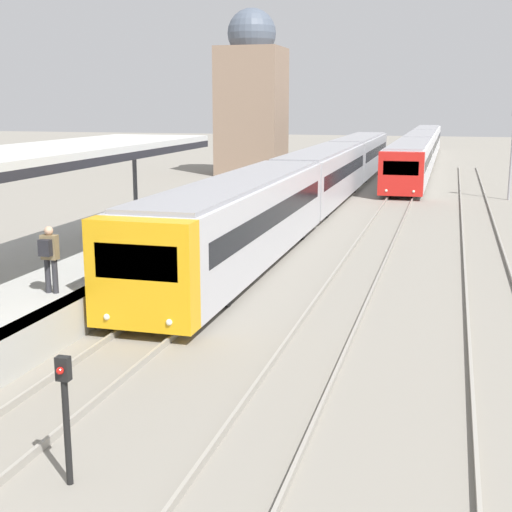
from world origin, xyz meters
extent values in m
cube|color=black|center=(-2.46, 9.64, 3.97)|extent=(0.08, 25.63, 0.24)
cylinder|color=#47474C|center=(-4.42, 19.89, 2.53)|extent=(0.16, 0.16, 3.12)
cylinder|color=#2D2D33|center=(-2.50, 10.55, 1.40)|extent=(0.14, 0.14, 0.85)
cylinder|color=#2D2D33|center=(-2.30, 10.55, 1.40)|extent=(0.14, 0.14, 0.85)
cube|color=olive|center=(-2.40, 10.55, 2.12)|extent=(0.40, 0.22, 0.60)
sphere|color=tan|center=(-2.40, 10.55, 2.53)|extent=(0.22, 0.22, 0.22)
cube|color=#232328|center=(-2.40, 10.35, 2.14)|extent=(0.30, 0.18, 0.40)
cube|color=gold|center=(0.00, 10.60, 1.58)|extent=(2.66, 0.70, 2.63)
cube|color=black|center=(0.00, 10.27, 1.95)|extent=(2.07, 0.04, 0.84)
sphere|color=#EFEACC|center=(-0.80, 10.26, 0.57)|extent=(0.16, 0.16, 0.16)
sphere|color=#EFEACC|center=(0.80, 10.26, 0.57)|extent=(0.16, 0.16, 0.16)
cube|color=#B7B7BC|center=(0.00, 18.87, 1.58)|extent=(2.66, 15.85, 2.63)
cube|color=gray|center=(0.00, 18.87, 2.96)|extent=(2.34, 15.54, 0.12)
cube|color=black|center=(0.00, 18.87, 1.87)|extent=(2.68, 14.59, 0.68)
cylinder|color=black|center=(-1.13, 13.72, 0.35)|extent=(0.12, 0.70, 0.70)
cylinder|color=black|center=(1.13, 13.72, 0.35)|extent=(0.12, 0.70, 0.70)
cylinder|color=black|center=(-1.13, 24.03, 0.35)|extent=(0.12, 0.70, 0.70)
cylinder|color=black|center=(1.13, 24.03, 0.35)|extent=(0.12, 0.70, 0.70)
cube|color=#B7B7BC|center=(0.00, 35.08, 1.58)|extent=(2.66, 15.85, 2.63)
cube|color=gray|center=(0.00, 35.08, 2.96)|extent=(2.34, 15.54, 0.12)
cube|color=black|center=(0.00, 35.08, 1.87)|extent=(2.68, 14.59, 0.68)
cylinder|color=black|center=(-1.13, 29.93, 0.35)|extent=(0.12, 0.70, 0.70)
cylinder|color=black|center=(1.13, 29.93, 0.35)|extent=(0.12, 0.70, 0.70)
cylinder|color=black|center=(-1.13, 40.23, 0.35)|extent=(0.12, 0.70, 0.70)
cylinder|color=black|center=(1.13, 40.23, 0.35)|extent=(0.12, 0.70, 0.70)
cube|color=#B7B7BC|center=(0.00, 51.28, 1.58)|extent=(2.66, 15.85, 2.63)
cube|color=gray|center=(0.00, 51.28, 2.96)|extent=(2.34, 15.54, 0.12)
cube|color=black|center=(0.00, 51.28, 1.87)|extent=(2.68, 14.59, 0.68)
cylinder|color=black|center=(-1.13, 46.13, 0.35)|extent=(0.12, 0.70, 0.70)
cylinder|color=black|center=(1.13, 46.13, 0.35)|extent=(0.12, 0.70, 0.70)
cylinder|color=black|center=(-1.13, 56.44, 0.35)|extent=(0.12, 0.70, 0.70)
cylinder|color=black|center=(1.13, 56.44, 0.35)|extent=(0.12, 0.70, 0.70)
cube|color=red|center=(4.14, 37.42, 1.53)|extent=(2.58, 0.70, 2.52)
cube|color=black|center=(4.14, 37.09, 1.88)|extent=(2.01, 0.04, 0.81)
sphere|color=#EFEACC|center=(3.36, 37.08, 0.57)|extent=(0.16, 0.16, 0.16)
sphere|color=#EFEACC|center=(4.91, 37.08, 0.57)|extent=(0.16, 0.16, 0.16)
cube|color=silver|center=(4.14, 45.49, 1.53)|extent=(2.58, 15.43, 2.52)
cube|color=gray|center=(4.14, 45.49, 2.85)|extent=(2.27, 15.12, 0.12)
cube|color=black|center=(4.14, 45.49, 1.81)|extent=(2.60, 14.20, 0.66)
cylinder|color=black|center=(3.04, 40.47, 0.35)|extent=(0.12, 0.70, 0.70)
cylinder|color=black|center=(5.23, 40.47, 0.35)|extent=(0.12, 0.70, 0.70)
cylinder|color=black|center=(3.04, 50.50, 0.35)|extent=(0.12, 0.70, 0.70)
cylinder|color=black|center=(5.23, 50.50, 0.35)|extent=(0.12, 0.70, 0.70)
cube|color=silver|center=(4.14, 61.27, 1.53)|extent=(2.58, 15.43, 2.52)
cube|color=gray|center=(4.14, 61.27, 2.85)|extent=(2.27, 15.12, 0.12)
cube|color=black|center=(4.14, 61.27, 1.81)|extent=(2.60, 14.20, 0.66)
cylinder|color=black|center=(3.04, 56.25, 0.35)|extent=(0.12, 0.70, 0.70)
cylinder|color=black|center=(5.23, 56.25, 0.35)|extent=(0.12, 0.70, 0.70)
cylinder|color=black|center=(3.04, 66.28, 0.35)|extent=(0.12, 0.70, 0.70)
cylinder|color=black|center=(5.23, 66.28, 0.35)|extent=(0.12, 0.70, 0.70)
cube|color=silver|center=(4.14, 77.05, 1.53)|extent=(2.58, 15.43, 2.52)
cube|color=gray|center=(4.14, 77.05, 2.85)|extent=(2.27, 15.12, 0.12)
cube|color=black|center=(4.14, 77.05, 1.81)|extent=(2.60, 14.20, 0.66)
cylinder|color=black|center=(3.04, 72.03, 0.35)|extent=(0.12, 0.70, 0.70)
cylinder|color=black|center=(5.23, 72.03, 0.35)|extent=(0.12, 0.70, 0.70)
cylinder|color=black|center=(3.04, 82.06, 0.35)|extent=(0.12, 0.70, 0.70)
cylinder|color=black|center=(5.23, 82.06, 0.35)|extent=(0.12, 0.70, 0.70)
cylinder|color=black|center=(1.69, 4.10, 0.82)|extent=(0.10, 0.10, 1.64)
cube|color=black|center=(1.69, 4.10, 1.82)|extent=(0.20, 0.14, 0.36)
sphere|color=red|center=(1.69, 4.01, 1.82)|extent=(0.11, 0.11, 0.11)
cylinder|color=gray|center=(10.23, 39.19, 2.75)|extent=(0.14, 0.14, 5.50)
cube|color=#89705B|center=(-8.30, 49.90, 4.85)|extent=(4.81, 4.81, 9.69)
sphere|color=#4C5666|center=(-8.30, 49.90, 10.71)|extent=(3.70, 3.70, 3.70)
camera|label=1|loc=(6.92, -4.48, 5.57)|focal=50.00mm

